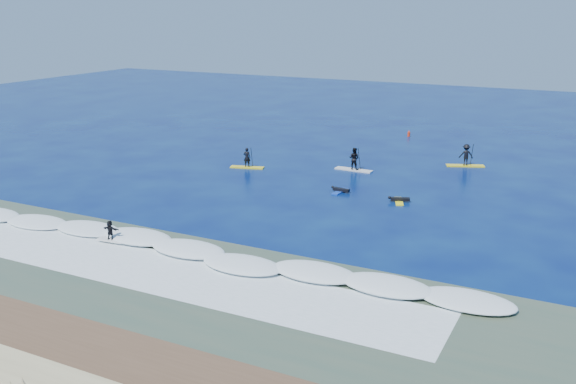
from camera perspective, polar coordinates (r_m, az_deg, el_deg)
The scene contains 12 objects.
ground at distance 46.61m, azimuth -2.77°, elevation -1.17°, with size 160.00×160.00×0.00m, color #040F4C.
wet_sand_strip at distance 31.18m, azimuth -23.01°, elevation -11.66°, with size 90.00×5.00×0.08m, color brown.
shallow_water at distance 35.86m, azimuth -13.92°, elevation -7.10°, with size 90.00×13.00×0.01m, color #384C3D.
breaking_wave at distance 38.72m, azimuth -10.09°, elevation -5.10°, with size 40.00×6.00×0.30m, color white.
whitewater at distance 36.55m, azimuth -12.90°, elevation -6.58°, with size 34.00×5.00×0.02m, color silver.
sup_paddler_left at distance 57.29m, azimuth -3.66°, elevation 2.80°, with size 3.11×1.53×2.11m.
sup_paddler_center at distance 56.54m, azimuth 5.89°, elevation 2.80°, with size 3.40×0.98×2.36m.
sup_paddler_right at distance 59.90m, azimuth 15.54°, elevation 3.08°, with size 3.43×2.01×2.36m.
prone_paddler_near at distance 47.99m, azimuth 9.84°, elevation -0.70°, with size 1.56×2.08×0.42m.
prone_paddler_far at distance 49.93m, azimuth 4.67°, elevation 0.14°, with size 1.55×1.98×0.41m.
wave_surfer at distance 40.39m, azimuth -15.52°, elevation -3.41°, with size 1.82×0.64×1.29m.
marker_buoy at distance 72.57m, azimuth 10.69°, elevation 5.12°, with size 0.30×0.30×0.73m.
Camera 1 is at (22.03, -38.65, 13.88)m, focal length 40.00 mm.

